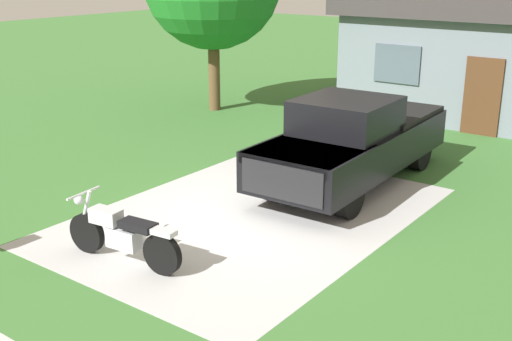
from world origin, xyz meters
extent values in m
plane|color=#3A6D31|center=(0.00, 0.00, 0.00)|extent=(80.00, 80.00, 0.00)
cube|color=#B3B3B3|center=(0.00, 0.00, 0.00)|extent=(5.12, 7.27, 0.01)
cylinder|color=black|center=(-1.20, -2.84, 0.33)|extent=(0.67, 0.19, 0.66)
cylinder|color=black|center=(0.34, -2.68, 0.33)|extent=(0.67, 0.19, 0.66)
cube|color=silver|center=(-0.41, -2.76, 0.42)|extent=(0.58, 0.32, 0.32)
cube|color=#B7BABF|center=(-0.75, -2.80, 0.72)|extent=(0.54, 0.31, 0.24)
cube|color=black|center=(-0.11, -2.73, 0.70)|extent=(0.63, 0.34, 0.12)
cube|color=#B7BABF|center=(0.34, -2.68, 0.70)|extent=(0.50, 0.25, 0.08)
cylinder|color=silver|center=(-1.20, -2.84, 0.70)|extent=(0.34, 0.09, 0.77)
cylinder|color=silver|center=(-1.20, -2.84, 1.02)|extent=(0.11, 0.70, 0.04)
sphere|color=silver|center=(-1.32, -2.86, 0.88)|extent=(0.16, 0.16, 0.16)
cylinder|color=black|center=(1.48, 1.01, 0.42)|extent=(0.33, 0.85, 0.84)
cylinder|color=black|center=(-0.16, 0.96, 0.42)|extent=(0.33, 0.85, 0.84)
cylinder|color=black|center=(1.37, 4.51, 0.42)|extent=(0.33, 0.85, 0.84)
cylinder|color=black|center=(-0.27, 4.46, 0.42)|extent=(0.33, 0.85, 0.84)
cube|color=black|center=(0.60, 2.79, 0.80)|extent=(2.17, 5.66, 0.80)
cube|color=black|center=(0.66, 0.94, 1.10)|extent=(1.96, 1.96, 0.20)
cube|color=black|center=(0.61, 2.39, 1.55)|extent=(1.86, 1.96, 0.70)
cube|color=#3F4C56|center=(0.64, 1.59, 1.45)|extent=(1.70, 0.21, 0.60)
cube|color=black|center=(0.55, 4.34, 1.05)|extent=(1.97, 2.46, 0.50)
cube|color=black|center=(0.69, 0.01, 0.80)|extent=(1.70, 0.15, 0.64)
cylinder|color=brown|center=(-6.34, 6.46, 1.27)|extent=(0.36, 0.36, 2.54)
cube|color=slate|center=(1.46, 10.92, 1.50)|extent=(9.00, 5.00, 3.00)
cube|color=#4C2D19|center=(1.46, 8.39, 1.05)|extent=(1.00, 0.08, 2.10)
cube|color=#4C5966|center=(-1.06, 8.39, 1.70)|extent=(1.40, 0.06, 1.10)
camera|label=1|loc=(6.71, -8.87, 4.54)|focal=44.95mm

